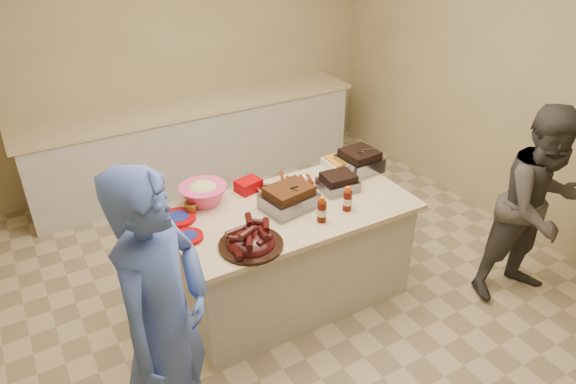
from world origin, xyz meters
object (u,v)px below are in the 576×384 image
island (291,296)px  guest_gray (516,289)px  bbq_bottle_a (321,221)px  roasting_pan (359,170)px  rib_platter (251,246)px  mustard_bottle (266,207)px  plastic_cup (192,213)px  bbq_bottle_b (347,210)px  coleslaw_bowl (204,203)px

island → guest_gray: size_ratio=1.12×
bbq_bottle_a → guest_gray: 1.85m
roasting_pan → rib_platter: bearing=-161.1°
rib_platter → mustard_bottle: size_ratio=3.45×
island → plastic_cup: 1.10m
bbq_bottle_b → plastic_cup: size_ratio=2.05×
roasting_pan → coleslaw_bowl: size_ratio=0.88×
plastic_cup → coleslaw_bowl: bearing=34.0°
island → bbq_bottle_b: 0.92m
island → mustard_bottle: mustard_bottle is taller
bbq_bottle_b → mustard_bottle: 0.58m
mustard_bottle → plastic_cup: size_ratio=1.32×
rib_platter → roasting_pan: 1.33m
island → roasting_pan: 1.16m
coleslaw_bowl → mustard_bottle: coleslaw_bowl is taller
bbq_bottle_b → guest_gray: (1.31, -0.62, -0.83)m
island → roasting_pan: roasting_pan is taller
mustard_bottle → plastic_cup: 0.53m
roasting_pan → mustard_bottle: size_ratio=2.49×
coleslaw_bowl → bbq_bottle_b: size_ratio=1.84×
roasting_pan → bbq_bottle_a: 0.84m
bbq_bottle_a → mustard_bottle: 0.43m
bbq_bottle_b → mustard_bottle: bbq_bottle_b is taller
guest_gray → roasting_pan: bearing=139.0°
bbq_bottle_a → plastic_cup: size_ratio=2.08×
island → bbq_bottle_a: size_ratio=9.21×
mustard_bottle → rib_platter: bearing=-129.8°
roasting_pan → bbq_bottle_a: bearing=-148.0°
guest_gray → plastic_cup: bearing=163.7°
island → rib_platter: size_ratio=4.21×
plastic_cup → guest_gray: bearing=-26.6°
island → rib_platter: bearing=-148.3°
rib_platter → roasting_pan: rib_platter is taller
roasting_pan → coleslaw_bowl: bearing=170.0°
rib_platter → plastic_cup: (-0.18, 0.57, 0.00)m
island → rib_platter: (-0.47, -0.28, 0.83)m
island → guest_gray: 1.84m
island → bbq_bottle_a: bearing=-71.9°
rib_platter → guest_gray: rib_platter is taller
island → bbq_bottle_b: bearing=-35.4°
roasting_pan → bbq_bottle_b: bearing=-137.9°
coleslaw_bowl → mustard_bottle: 0.46m
bbq_bottle_b → mustard_bottle: size_ratio=1.55×
roasting_pan → plastic_cup: size_ratio=3.30×
mustard_bottle → bbq_bottle_a: bearing=-55.3°
plastic_cup → mustard_bottle: bearing=-21.9°
guest_gray → mustard_bottle: bearing=162.5°
island → coleslaw_bowl: 1.05m
island → bbq_bottle_a: bbq_bottle_a is taller
roasting_pan → coleslaw_bowl: coleslaw_bowl is taller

